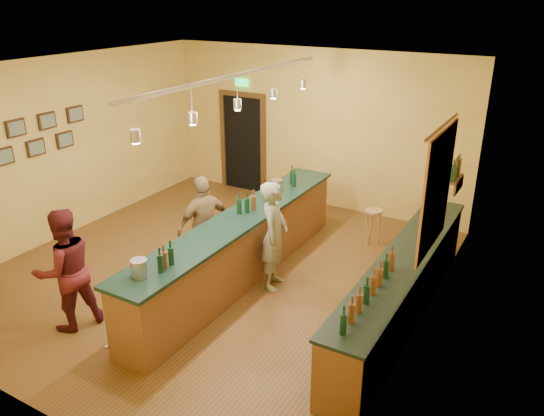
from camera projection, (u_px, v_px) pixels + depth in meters
The scene contains 17 objects.
floor at pixel (217, 270), 8.59m from camera, with size 7.00×7.00×0.00m, color brown.
ceiling at pixel (207, 68), 7.38m from camera, with size 6.50×7.00×0.02m, color silver.
wall_back at pixel (314, 129), 10.79m from camera, with size 6.50×0.02×3.20m, color gold.
wall_front at pixel (1, 278), 5.18m from camera, with size 6.50×0.02×3.20m, color gold.
wall_left at pixel (65, 148), 9.49m from camera, with size 0.02×7.00×3.20m, color gold.
wall_right at pixel (428, 220), 6.48m from camera, with size 0.02×7.00×3.20m, color gold.
doorway at pixel (243, 141), 11.73m from camera, with size 1.15×0.09×2.48m.
tapestry at pixel (437, 191), 6.72m from camera, with size 0.03×1.40×1.60m, color #A52921.
bottle_shelf at pixel (456, 172), 8.02m from camera, with size 0.17×0.55×0.54m.
picture_grid at pixel (26, 138), 8.73m from camera, with size 0.06×2.20×0.70m, color #382111, non-canonical shape.
back_counter at pixel (402, 287), 7.18m from camera, with size 0.60×4.55×1.27m.
tasting_bar at pixel (241, 243), 8.13m from camera, with size 0.73×5.10×1.38m.
pendant_track at pixel (237, 87), 7.23m from camera, with size 0.11×4.60×0.50m.
bartender at pixel (274, 236), 7.84m from camera, with size 0.61×0.40×1.68m, color gray.
customer_a at pixel (65, 270), 6.87m from camera, with size 0.82×0.64×1.69m, color #59191E.
customer_b at pixel (205, 225), 8.28m from camera, with size 0.94×0.39×1.61m, color #997A51.
bar_stool at pixel (373, 218), 9.32m from camera, with size 0.32×0.32×0.65m.
Camera 1 is at (4.56, -6.10, 4.20)m, focal length 35.00 mm.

